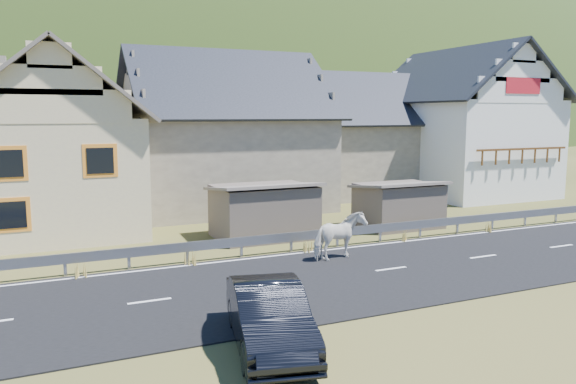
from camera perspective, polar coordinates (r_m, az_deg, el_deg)
name	(u,v)px	position (r m, az deg, el deg)	size (l,w,h in m)	color
ground	(391,270)	(19.29, 10.41, -7.81)	(160.00, 160.00, 0.00)	#3B4119
road	(391,270)	(19.29, 10.41, -7.75)	(60.00, 7.00, 0.04)	black
lane_markings	(391,269)	(19.28, 10.42, -7.68)	(60.00, 6.60, 0.01)	silver
guardrail	(337,233)	(22.19, 5.05, -4.14)	(28.10, 0.09, 0.75)	#93969B
shed_left	(264,212)	(23.75, -2.49, -2.00)	(4.30, 3.30, 2.40)	brown
shed_right	(398,206)	(26.41, 11.14, -1.36)	(3.80, 2.90, 2.20)	brown
house_cream	(51,133)	(27.26, -22.96, 5.54)	(7.80, 9.80, 8.30)	beige
house_stone_a	(224,124)	(31.75, -6.56, 6.86)	(10.80, 9.80, 8.90)	gray
house_stone_b	(359,129)	(37.76, 7.20, 6.40)	(9.80, 8.80, 8.10)	gray
house_white	(461,116)	(38.88, 17.21, 7.37)	(8.80, 10.80, 9.70)	white
mountain	(91,191)	(197.48, -19.42, 0.11)	(440.00, 280.00, 260.00)	#1C320C
horse	(339,236)	(20.13, 5.24, -4.47)	(1.99, 0.90, 1.68)	silver
car	(269,316)	(12.80, -1.93, -12.48)	(1.53, 4.38, 1.44)	black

